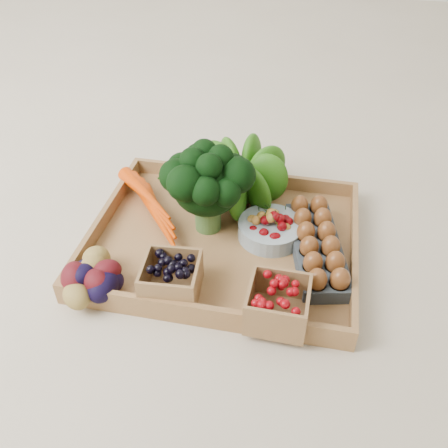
% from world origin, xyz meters
% --- Properties ---
extents(ground, '(4.00, 4.00, 0.00)m').
position_xyz_m(ground, '(0.00, 0.00, 0.00)').
color(ground, beige).
rests_on(ground, ground).
extents(tray, '(0.55, 0.45, 0.01)m').
position_xyz_m(tray, '(0.00, 0.00, 0.01)').
color(tray, '#9F7242').
rests_on(tray, ground).
extents(carrots, '(0.24, 0.17, 0.06)m').
position_xyz_m(carrots, '(-0.18, 0.06, 0.04)').
color(carrots, '#E33E02').
rests_on(carrots, tray).
extents(lettuce, '(0.15, 0.15, 0.15)m').
position_xyz_m(lettuce, '(0.01, 0.15, 0.09)').
color(lettuce, '#27590E').
rests_on(lettuce, tray).
extents(broccoli, '(0.19, 0.19, 0.15)m').
position_xyz_m(broccoli, '(-0.04, 0.04, 0.09)').
color(broccoli, black).
rests_on(broccoli, tray).
extents(cherry_bowl, '(0.14, 0.14, 0.04)m').
position_xyz_m(cherry_bowl, '(0.09, 0.03, 0.03)').
color(cherry_bowl, '#8C9EA5').
rests_on(cherry_bowl, tray).
extents(egg_carton, '(0.15, 0.28, 0.03)m').
position_xyz_m(egg_carton, '(0.19, -0.01, 0.03)').
color(egg_carton, '#353D44').
rests_on(egg_carton, tray).
extents(potatoes, '(0.14, 0.14, 0.08)m').
position_xyz_m(potatoes, '(-0.21, -0.18, 0.06)').
color(potatoes, '#400A0F').
rests_on(potatoes, tray).
extents(punnet_blackberry, '(0.11, 0.11, 0.07)m').
position_xyz_m(punnet_blackberry, '(-0.07, -0.17, 0.05)').
color(punnet_blackberry, black).
rests_on(punnet_blackberry, tray).
extents(punnet_raspberry, '(0.11, 0.11, 0.07)m').
position_xyz_m(punnet_raspberry, '(0.14, -0.19, 0.05)').
color(punnet_raspberry, maroon).
rests_on(punnet_raspberry, tray).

